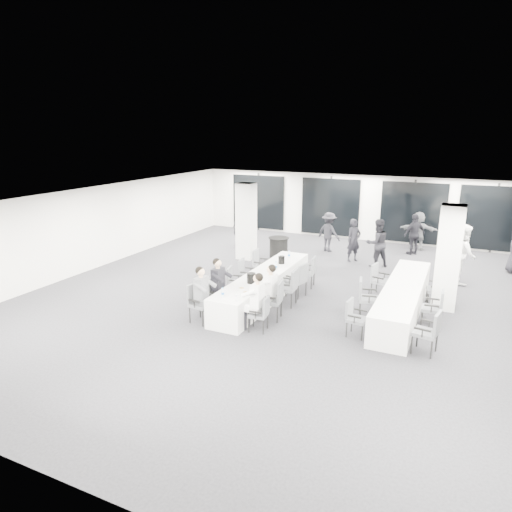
{
  "coord_description": "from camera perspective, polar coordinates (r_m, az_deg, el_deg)",
  "views": [
    {
      "loc": [
        4.48,
        -11.57,
        4.63
      ],
      "look_at": [
        -0.82,
        -0.2,
        1.16
      ],
      "focal_mm": 32.0,
      "sensor_mm": 36.0,
      "label": 1
    }
  ],
  "objects": [
    {
      "name": "chair_side_right_near",
      "position": [
        10.44,
        20.9,
        -8.61
      ],
      "size": [
        0.57,
        0.6,
        0.97
      ],
      "rotation": [
        0.0,
        0.0,
        1.39
      ],
      "color": "#4F5257",
      "rests_on": "floor"
    },
    {
      "name": "standing_guest_f",
      "position": [
        19.21,
        19.64,
        3.29
      ],
      "size": [
        1.62,
        0.64,
        1.76
      ],
      "primitive_type": "imported",
      "rotation": [
        0.0,
        0.0,
        3.15
      ],
      "color": "#585A5F",
      "rests_on": "floor"
    },
    {
      "name": "seated_guest_c",
      "position": [
        10.78,
        -0.12,
        -5.27
      ],
      "size": [
        0.5,
        0.38,
        1.44
      ],
      "rotation": [
        0.0,
        0.0,
        1.57
      ],
      "color": "white",
      "rests_on": "floor"
    },
    {
      "name": "chair_side_right_mid",
      "position": [
        11.91,
        21.51,
        -5.8
      ],
      "size": [
        0.49,
        0.54,
        0.93
      ],
      "rotation": [
        0.0,
        0.0,
        1.61
      ],
      "color": "#4F5257",
      "rests_on": "floor"
    },
    {
      "name": "chair_main_right_mid",
      "position": [
        12.39,
        4.21,
        -3.64
      ],
      "size": [
        0.55,
        0.6,
        1.03
      ],
      "rotation": [
        0.0,
        0.0,
        1.62
      ],
      "color": "#4F5257",
      "rests_on": "floor"
    },
    {
      "name": "chair_main_left_far",
      "position": [
        14.53,
        0.47,
        -0.85
      ],
      "size": [
        0.51,
        0.56,
        0.96
      ],
      "rotation": [
        0.0,
        0.0,
        -1.53
      ],
      "color": "#4F5257",
      "rests_on": "floor"
    },
    {
      "name": "plate_c",
      "position": [
        12.3,
        -0.1,
        -2.88
      ],
      "size": [
        0.2,
        0.2,
        0.03
      ],
      "color": "white",
      "rests_on": "banquet_table_main"
    },
    {
      "name": "seated_guest_b",
      "position": [
        11.95,
        -4.5,
        -3.22
      ],
      "size": [
        0.5,
        0.38,
        1.44
      ],
      "rotation": [
        0.0,
        0.0,
        -1.57
      ],
      "color": "black",
      "rests_on": "floor"
    },
    {
      "name": "chair_main_left_fourth",
      "position": [
        13.64,
        -1.32,
        -2.07
      ],
      "size": [
        0.52,
        0.56,
        0.92
      ],
      "rotation": [
        0.0,
        0.0,
        -1.44
      ],
      "color": "#4F5257",
      "rests_on": "floor"
    },
    {
      "name": "cocktail_table",
      "position": [
        16.06,
        2.84,
        0.58
      ],
      "size": [
        0.73,
        0.73,
        1.01
      ],
      "color": "black",
      "rests_on": "floor"
    },
    {
      "name": "chair_side_left_far",
      "position": [
        13.62,
        15.06,
        -2.63
      ],
      "size": [
        0.54,
        0.58,
        0.92
      ],
      "rotation": [
        0.0,
        0.0,
        -1.77
      ],
      "color": "#4F5257",
      "rests_on": "floor"
    },
    {
      "name": "chair_main_right_fourth",
      "position": [
        13.07,
        5.37,
        -2.75
      ],
      "size": [
        0.59,
        0.62,
        0.98
      ],
      "rotation": [
        0.0,
        0.0,
        1.35
      ],
      "color": "#4F5257",
      "rests_on": "floor"
    },
    {
      "name": "banquet_table_side",
      "position": [
        12.56,
        17.85,
        -5.13
      ],
      "size": [
        0.9,
        5.0,
        0.75
      ],
      "primitive_type": "cube",
      "color": "silver",
      "rests_on": "floor"
    },
    {
      "name": "water_bottle_a",
      "position": [
        11.03,
        -4.18,
        -4.57
      ],
      "size": [
        0.07,
        0.07,
        0.22
      ],
      "primitive_type": "cylinder",
      "color": "silver",
      "rests_on": "banquet_table_main"
    },
    {
      "name": "chair_side_left_mid",
      "position": [
        12.0,
        13.54,
        -4.81
      ],
      "size": [
        0.59,
        0.62,
        0.99
      ],
      "rotation": [
        0.0,
        0.0,
        -1.37
      ],
      "color": "#4F5257",
      "rests_on": "floor"
    },
    {
      "name": "room",
      "position": [
        13.57,
        8.9,
        1.45
      ],
      "size": [
        14.04,
        16.04,
        2.84
      ],
      "color": "black",
      "rests_on": "ground"
    },
    {
      "name": "standing_guest_d",
      "position": [
        18.41,
        19.21,
        2.9
      ],
      "size": [
        1.16,
        1.17,
        1.8
      ],
      "primitive_type": "imported",
      "rotation": [
        0.0,
        0.0,
        3.94
      ],
      "color": "black",
      "rests_on": "floor"
    },
    {
      "name": "chair_side_right_far",
      "position": [
        13.28,
        21.97,
        -3.64
      ],
      "size": [
        0.55,
        0.59,
        0.95
      ],
      "rotation": [
        0.0,
        0.0,
        1.74
      ],
      "color": "#4F5257",
      "rests_on": "floor"
    },
    {
      "name": "ice_bucket_far",
      "position": [
        13.74,
        3.2,
        -0.48
      ],
      "size": [
        0.2,
        0.2,
        0.23
      ],
      "primitive_type": "cylinder",
      "color": "black",
      "rests_on": "banquet_table_main"
    },
    {
      "name": "column_right",
      "position": [
        12.98,
        22.92,
        -0.2
      ],
      "size": [
        0.6,
        0.6,
        2.8
      ],
      "primitive_type": "cube",
      "color": "silver",
      "rests_on": "floor"
    },
    {
      "name": "seated_guest_d",
      "position": [
        11.45,
        1.54,
        -4.02
      ],
      "size": [
        0.5,
        0.38,
        1.44
      ],
      "rotation": [
        0.0,
        0.0,
        1.57
      ],
      "color": "white",
      "rests_on": "floor"
    },
    {
      "name": "chair_main_right_near",
      "position": [
        10.85,
        0.66,
        -6.98
      ],
      "size": [
        0.48,
        0.52,
        0.86
      ],
      "rotation": [
        0.0,
        0.0,
        1.69
      ],
      "color": "#4F5257",
      "rests_on": "floor"
    },
    {
      "name": "ice_bucket_near",
      "position": [
        11.97,
        -0.59,
        -2.78
      ],
      "size": [
        0.24,
        0.24,
        0.27
      ],
      "primitive_type": "cylinder",
      "color": "black",
      "rests_on": "banquet_table_main"
    },
    {
      "name": "standing_guest_c",
      "position": [
        18.1,
        9.1,
        3.29
      ],
      "size": [
        1.27,
        0.96,
        1.75
      ],
      "primitive_type": "imported",
      "rotation": [
        0.0,
        0.0,
        2.76
      ],
      "color": "black",
      "rests_on": "floor"
    },
    {
      "name": "water_bottle_b",
      "position": [
        13.11,
        2.51,
        -1.24
      ],
      "size": [
        0.07,
        0.07,
        0.23
      ],
      "primitive_type": "cylinder",
      "color": "silver",
      "rests_on": "banquet_table_main"
    },
    {
      "name": "column_left",
      "position": [
        16.78,
        -1.23,
        4.36
      ],
      "size": [
        0.6,
        0.6,
        2.8
      ],
      "primitive_type": "cube",
      "color": "silver",
      "rests_on": "floor"
    },
    {
      "name": "chair_main_left_near",
      "position": [
        11.46,
        -7.23,
        -5.51
      ],
      "size": [
        0.55,
        0.59,
        0.97
      ],
      "rotation": [
        0.0,
        0.0,
        -1.7
      ],
      "color": "#4F5257",
      "rests_on": "floor"
    },
    {
      "name": "plate_b",
      "position": [
        11.31,
        -1.37,
        -4.54
      ],
      "size": [
        0.18,
        0.18,
        0.03
      ],
      "color": "white",
      "rests_on": "banquet_table_main"
    },
    {
      "name": "seated_guest_a",
      "position": [
        11.27,
        -6.58,
        -4.43
      ],
      "size": [
        0.5,
        0.38,
        1.44
      ],
      "rotation": [
        0.0,
        0.0,
        -1.57
      ],
      "color": "#585A5F",
      "rests_on": "floor"
    },
    {
      "name": "water_bottle_c",
      "position": [
        14.36,
        4.15,
        0.2
      ],
      "size": [
        0.07,
        0.07,
        0.22
      ],
      "primitive_type": "cylinder",
      "color": "silver",
      "rests_on": "banquet_table_main"
    },
    {
      "name": "banquet_table_main",
      "position": [
        12.92,
        1.0,
        -3.77
      ],
      "size": [
        0.9,
        5.0,
        0.75
      ],
      "primitive_type": "cube",
      "color": "silver",
      "rests_on": "floor"
    },
    {
      "name": "wine_glass",
      "position": [
        10.73,
        -2.46,
        -5.0
      ],
      "size": [
        0.07,
        0.07,
        0.18
      ],
      "color": "silver",
      "rests_on": "banquet_table_main"
    },
    {
      "name": "chair_side_left_near",
      "position": [
        10.86,
        12.18,
        -7.29
      ],
      "size": [
        0.47,
        0.52,
        0.87
      ],
      "rotation": [
        0.0,
        0.0,
        -1.66
      ],
      "color": "#4F5257",
      "rests_on": "floor"
    },
    {
      "name": "standing_guest_h",
      "position": [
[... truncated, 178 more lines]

